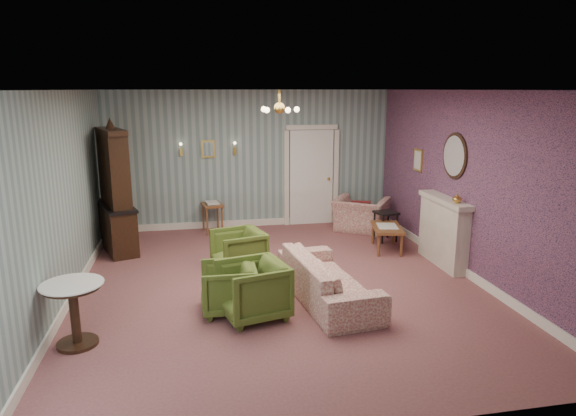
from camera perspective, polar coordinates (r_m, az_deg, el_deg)
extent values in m
plane|color=brown|center=(7.88, -0.89, -8.53)|extent=(7.00, 7.00, 0.00)
plane|color=white|center=(7.32, -0.97, 13.06)|extent=(7.00, 7.00, 0.00)
plane|color=slate|center=(10.89, -4.12, 5.41)|extent=(6.00, 0.00, 6.00)
plane|color=slate|center=(4.18, 7.43, -7.43)|extent=(6.00, 0.00, 6.00)
plane|color=slate|center=(7.56, -23.93, 0.86)|extent=(0.00, 7.00, 7.00)
plane|color=slate|center=(8.50, 19.43, 2.50)|extent=(0.00, 7.00, 7.00)
plane|color=#A7536B|center=(8.50, 19.34, 2.50)|extent=(0.00, 7.00, 7.00)
imported|color=#4B5F21|center=(6.69, -3.98, -8.83)|extent=(0.92, 0.96, 0.83)
imported|color=#4B5F21|center=(6.90, -6.69, -8.61)|extent=(0.68, 0.72, 0.73)
imported|color=#4B5F21|center=(8.30, -5.56, -4.61)|extent=(0.87, 0.91, 0.77)
imported|color=#943B3F|center=(7.22, 4.48, -7.03)|extent=(0.87, 2.23, 0.85)
imported|color=#943B3F|center=(10.77, 8.16, -0.12)|extent=(1.26, 1.16, 0.92)
imported|color=gold|center=(8.46, 18.38, 1.04)|extent=(0.15, 0.15, 0.15)
cube|color=maroon|center=(10.61, 8.17, -0.22)|extent=(0.41, 0.28, 0.39)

